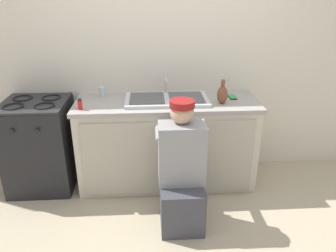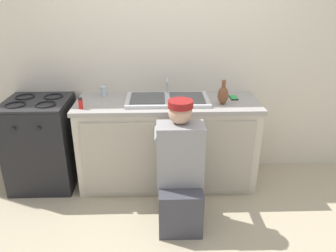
% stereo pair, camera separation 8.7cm
% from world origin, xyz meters
% --- Properties ---
extents(ground_plane, '(12.00, 12.00, 0.00)m').
position_xyz_m(ground_plane, '(0.00, 0.00, 0.00)').
color(ground_plane, tan).
extents(back_wall, '(6.00, 0.10, 2.50)m').
position_xyz_m(back_wall, '(0.00, 0.65, 1.25)').
color(back_wall, beige).
rests_on(back_wall, ground_plane).
extents(counter_cabinet, '(1.74, 0.62, 0.85)m').
position_xyz_m(counter_cabinet, '(0.00, 0.29, 0.42)').
color(counter_cabinet, beige).
rests_on(counter_cabinet, ground_plane).
extents(countertop, '(1.78, 0.62, 0.04)m').
position_xyz_m(countertop, '(0.00, 0.30, 0.87)').
color(countertop, '#9E9993').
rests_on(countertop, counter_cabinet).
extents(sink_double_basin, '(0.80, 0.44, 0.19)m').
position_xyz_m(sink_double_basin, '(0.00, 0.30, 0.91)').
color(sink_double_basin, silver).
rests_on(sink_double_basin, countertop).
extents(stove_range, '(0.62, 0.62, 0.92)m').
position_xyz_m(stove_range, '(-1.27, 0.30, 0.45)').
color(stove_range, black).
rests_on(stove_range, ground_plane).
extents(plumber_person, '(0.42, 0.61, 1.10)m').
position_xyz_m(plumber_person, '(0.08, -0.38, 0.46)').
color(plumber_person, '#3F3F47').
rests_on(plumber_person, ground_plane).
extents(spice_bottle_red, '(0.04, 0.04, 0.10)m').
position_xyz_m(spice_bottle_red, '(-0.79, 0.11, 0.94)').
color(spice_bottle_red, red).
rests_on(spice_bottle_red, countertop).
extents(cell_phone, '(0.07, 0.14, 0.01)m').
position_xyz_m(cell_phone, '(0.66, 0.37, 0.89)').
color(cell_phone, black).
rests_on(cell_phone, countertop).
extents(vase_decorative, '(0.10, 0.10, 0.23)m').
position_xyz_m(vase_decorative, '(0.52, 0.20, 0.98)').
color(vase_decorative, brown).
rests_on(vase_decorative, countertop).
extents(water_glass, '(0.06, 0.06, 0.10)m').
position_xyz_m(water_glass, '(-0.64, 0.48, 0.94)').
color(water_glass, '#ADC6CC').
rests_on(water_glass, countertop).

